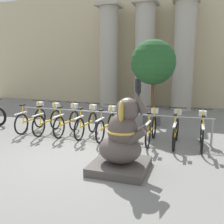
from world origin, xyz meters
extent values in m
plane|color=slate|center=(0.00, 0.00, 0.00)|extent=(60.00, 60.00, 0.00)
cube|color=#C6B78E|center=(0.00, 8.60, 3.00)|extent=(20.00, 0.20, 6.00)
cylinder|color=#ADA899|center=(-1.86, 7.60, 2.50)|extent=(0.97, 0.97, 5.00)
cube|color=#ADA899|center=(-1.86, 7.60, 5.08)|extent=(1.22, 1.22, 0.16)
cylinder|color=#ADA899|center=(0.00, 7.60, 2.50)|extent=(0.97, 0.97, 5.00)
cube|color=#ADA899|center=(0.00, 7.60, 5.08)|extent=(1.22, 1.22, 0.16)
cylinder|color=#ADA899|center=(1.86, 7.60, 2.50)|extent=(0.97, 0.97, 5.00)
cylinder|color=gray|center=(-2.79, 1.95, 0.38)|extent=(0.05, 0.05, 0.75)
cylinder|color=gray|center=(2.98, 1.95, 0.38)|extent=(0.05, 0.05, 0.75)
cylinder|color=gray|center=(0.10, 1.95, 0.75)|extent=(5.87, 0.04, 0.04)
torus|color=black|center=(-2.54, 2.31, 0.33)|extent=(0.05, 0.66, 0.66)
torus|color=black|center=(-2.54, 1.35, 0.33)|extent=(0.05, 0.66, 0.66)
cube|color=yellow|center=(-2.54, 1.83, 0.38)|extent=(0.04, 0.86, 0.04)
cube|color=silver|center=(-2.54, 1.35, 0.67)|extent=(0.06, 0.55, 0.03)
cylinder|color=yellow|center=(-2.54, 1.45, 0.61)|extent=(0.03, 0.03, 0.56)
cube|color=black|center=(-2.54, 1.45, 0.91)|extent=(0.08, 0.18, 0.04)
cylinder|color=yellow|center=(-2.54, 2.27, 0.64)|extent=(0.03, 0.03, 0.63)
cylinder|color=black|center=(-2.54, 2.27, 0.96)|extent=(0.48, 0.03, 0.03)
cube|color=silver|center=(-2.54, 2.37, 0.82)|extent=(0.20, 0.16, 0.14)
torus|color=black|center=(-1.88, 2.26, 0.33)|extent=(0.05, 0.66, 0.66)
torus|color=black|center=(-1.88, 1.30, 0.33)|extent=(0.05, 0.66, 0.66)
cube|color=yellow|center=(-1.88, 1.78, 0.38)|extent=(0.04, 0.86, 0.04)
cube|color=silver|center=(-1.88, 1.30, 0.67)|extent=(0.06, 0.55, 0.03)
cylinder|color=yellow|center=(-1.88, 1.40, 0.61)|extent=(0.03, 0.03, 0.56)
cube|color=black|center=(-1.88, 1.40, 0.91)|extent=(0.08, 0.18, 0.04)
cylinder|color=yellow|center=(-1.88, 2.22, 0.64)|extent=(0.03, 0.03, 0.63)
cylinder|color=black|center=(-1.88, 2.22, 0.96)|extent=(0.48, 0.03, 0.03)
cube|color=silver|center=(-1.88, 2.32, 0.82)|extent=(0.20, 0.16, 0.14)
torus|color=black|center=(-1.22, 2.31, 0.33)|extent=(0.05, 0.66, 0.66)
torus|color=black|center=(-1.22, 1.35, 0.33)|extent=(0.05, 0.66, 0.66)
cube|color=yellow|center=(-1.22, 1.83, 0.38)|extent=(0.04, 0.86, 0.04)
cube|color=silver|center=(-1.22, 1.35, 0.67)|extent=(0.06, 0.55, 0.03)
cylinder|color=yellow|center=(-1.22, 1.45, 0.61)|extent=(0.03, 0.03, 0.56)
cube|color=black|center=(-1.22, 1.45, 0.91)|extent=(0.08, 0.18, 0.04)
cylinder|color=yellow|center=(-1.22, 2.27, 0.64)|extent=(0.03, 0.03, 0.63)
cylinder|color=black|center=(-1.22, 2.27, 0.96)|extent=(0.48, 0.03, 0.03)
cube|color=silver|center=(-1.22, 2.37, 0.82)|extent=(0.20, 0.16, 0.14)
torus|color=black|center=(-0.56, 2.31, 0.33)|extent=(0.05, 0.66, 0.66)
torus|color=black|center=(-0.56, 1.35, 0.33)|extent=(0.05, 0.66, 0.66)
cube|color=yellow|center=(-0.56, 1.83, 0.38)|extent=(0.04, 0.86, 0.04)
cube|color=silver|center=(-0.56, 1.35, 0.67)|extent=(0.06, 0.55, 0.03)
cylinder|color=yellow|center=(-0.56, 1.45, 0.61)|extent=(0.03, 0.03, 0.56)
cube|color=black|center=(-0.56, 1.45, 0.91)|extent=(0.08, 0.18, 0.04)
cylinder|color=yellow|center=(-0.56, 2.27, 0.64)|extent=(0.03, 0.03, 0.63)
cylinder|color=black|center=(-0.56, 2.27, 0.96)|extent=(0.48, 0.03, 0.03)
cube|color=silver|center=(-0.56, 2.37, 0.82)|extent=(0.20, 0.16, 0.14)
torus|color=black|center=(0.10, 2.26, 0.33)|extent=(0.05, 0.66, 0.66)
torus|color=black|center=(0.10, 1.29, 0.33)|extent=(0.05, 0.66, 0.66)
cube|color=yellow|center=(0.10, 1.78, 0.38)|extent=(0.04, 0.86, 0.04)
cube|color=silver|center=(0.10, 1.29, 0.67)|extent=(0.06, 0.55, 0.03)
cylinder|color=yellow|center=(0.10, 1.39, 0.61)|extent=(0.03, 0.03, 0.56)
cube|color=black|center=(0.10, 1.39, 0.91)|extent=(0.08, 0.18, 0.04)
cylinder|color=yellow|center=(0.10, 2.22, 0.64)|extent=(0.03, 0.03, 0.63)
cylinder|color=black|center=(0.10, 2.22, 0.96)|extent=(0.48, 0.03, 0.03)
cube|color=silver|center=(0.10, 2.32, 0.82)|extent=(0.20, 0.16, 0.14)
torus|color=black|center=(0.75, 2.26, 0.33)|extent=(0.05, 0.66, 0.66)
torus|color=black|center=(0.75, 1.29, 0.33)|extent=(0.05, 0.66, 0.66)
cube|color=yellow|center=(0.75, 1.77, 0.38)|extent=(0.04, 0.86, 0.04)
cube|color=silver|center=(0.75, 1.29, 0.67)|extent=(0.06, 0.55, 0.03)
cylinder|color=yellow|center=(0.75, 1.39, 0.61)|extent=(0.03, 0.03, 0.56)
cube|color=black|center=(0.75, 1.39, 0.91)|extent=(0.08, 0.18, 0.04)
cylinder|color=yellow|center=(0.75, 2.22, 0.64)|extent=(0.03, 0.03, 0.63)
cylinder|color=black|center=(0.75, 2.22, 0.96)|extent=(0.48, 0.03, 0.03)
cube|color=silver|center=(0.75, 2.32, 0.82)|extent=(0.20, 0.16, 0.14)
torus|color=black|center=(1.41, 2.27, 0.33)|extent=(0.05, 0.66, 0.66)
torus|color=black|center=(1.41, 1.30, 0.33)|extent=(0.05, 0.66, 0.66)
cube|color=yellow|center=(1.41, 1.78, 0.38)|extent=(0.04, 0.86, 0.04)
cube|color=silver|center=(1.41, 1.30, 0.67)|extent=(0.06, 0.55, 0.03)
cylinder|color=yellow|center=(1.41, 1.40, 0.61)|extent=(0.03, 0.03, 0.56)
cube|color=black|center=(1.41, 1.40, 0.91)|extent=(0.08, 0.18, 0.04)
cylinder|color=yellow|center=(1.41, 2.23, 0.64)|extent=(0.03, 0.03, 0.63)
cylinder|color=black|center=(1.41, 2.23, 0.96)|extent=(0.48, 0.03, 0.03)
cube|color=silver|center=(1.41, 2.33, 0.82)|extent=(0.20, 0.16, 0.14)
torus|color=black|center=(2.07, 2.26, 0.33)|extent=(0.05, 0.66, 0.66)
torus|color=black|center=(2.07, 1.30, 0.33)|extent=(0.05, 0.66, 0.66)
cube|color=yellow|center=(2.07, 1.78, 0.38)|extent=(0.04, 0.86, 0.04)
cube|color=silver|center=(2.07, 1.30, 0.67)|extent=(0.06, 0.55, 0.03)
cylinder|color=yellow|center=(2.07, 1.40, 0.61)|extent=(0.03, 0.03, 0.56)
cube|color=black|center=(2.07, 1.40, 0.91)|extent=(0.08, 0.18, 0.04)
cylinder|color=yellow|center=(2.07, 2.22, 0.64)|extent=(0.03, 0.03, 0.63)
cylinder|color=black|center=(2.07, 2.22, 0.96)|extent=(0.48, 0.03, 0.03)
cube|color=silver|center=(2.07, 2.32, 0.82)|extent=(0.20, 0.16, 0.14)
torus|color=black|center=(2.73, 2.27, 0.33)|extent=(0.05, 0.66, 0.66)
torus|color=black|center=(2.73, 1.31, 0.33)|extent=(0.05, 0.66, 0.66)
cube|color=yellow|center=(2.73, 1.79, 0.38)|extent=(0.04, 0.86, 0.04)
cube|color=silver|center=(2.73, 1.31, 0.67)|extent=(0.06, 0.55, 0.03)
cylinder|color=yellow|center=(2.73, 1.41, 0.61)|extent=(0.03, 0.03, 0.56)
cube|color=black|center=(2.73, 1.41, 0.91)|extent=(0.08, 0.18, 0.04)
cylinder|color=yellow|center=(2.73, 2.23, 0.64)|extent=(0.03, 0.03, 0.63)
cylinder|color=black|center=(2.73, 2.23, 0.96)|extent=(0.48, 0.03, 0.03)
cube|color=silver|center=(2.73, 2.33, 0.82)|extent=(0.20, 0.16, 0.14)
cube|color=#4C4742|center=(1.13, -0.23, 0.08)|extent=(1.13, 1.13, 0.17)
ellipsoid|color=#4C423D|center=(1.13, -0.23, 0.45)|extent=(0.87, 0.77, 0.57)
ellipsoid|color=#4C423D|center=(1.18, -0.23, 0.83)|extent=(0.62, 0.57, 0.72)
sphere|color=#4C423D|center=(1.28, -0.23, 1.27)|extent=(0.46, 0.46, 0.46)
ellipsoid|color=gold|center=(1.22, 0.00, 1.27)|extent=(0.08, 0.33, 0.39)
ellipsoid|color=gold|center=(1.22, -0.46, 1.27)|extent=(0.08, 0.33, 0.39)
cone|color=#4C423D|center=(1.49, -0.23, 1.47)|extent=(0.39, 0.16, 0.58)
cylinder|color=#4C423D|center=(1.46, -0.10, 0.76)|extent=(0.46, 0.15, 0.41)
cylinder|color=#4C423D|center=(1.46, -0.36, 0.76)|extent=(0.46, 0.15, 0.41)
torus|color=gold|center=(1.18, -0.23, 0.83)|extent=(0.65, 0.65, 0.05)
cylinder|color=#383342|center=(0.04, 6.23, 0.44)|extent=(0.11, 0.11, 0.88)
cylinder|color=#383342|center=(0.04, 6.06, 0.44)|extent=(0.11, 0.11, 0.88)
cube|color=#333338|center=(0.04, 6.14, 1.21)|extent=(0.20, 0.32, 0.66)
sphere|color=tan|center=(0.04, 6.14, 1.67)|extent=(0.24, 0.24, 0.24)
cylinder|color=#333338|center=(0.04, 6.34, 1.24)|extent=(0.07, 0.07, 0.59)
cylinder|color=#333338|center=(0.04, 5.94, 1.24)|extent=(0.07, 0.07, 0.59)
cylinder|color=#4C4C4C|center=(1.05, 3.96, 0.18)|extent=(0.63, 0.63, 0.35)
cylinder|color=brown|center=(1.05, 3.96, 0.98)|extent=(0.10, 0.10, 1.25)
sphere|color=#235628|center=(1.05, 3.96, 2.23)|extent=(1.56, 1.56, 1.56)
camera|label=1|loc=(2.53, -4.86, 2.11)|focal=40.00mm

